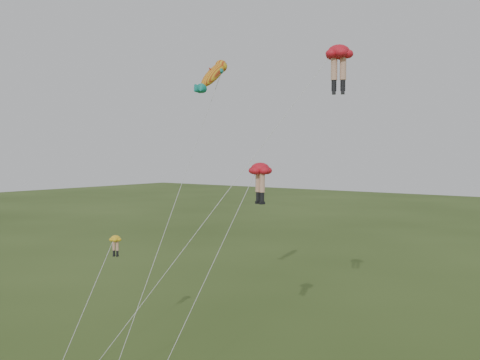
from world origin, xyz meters
The scene contains 4 objects.
legs_kite_red_high centered at (7.26, 7.90, 18.32)m, with size 11.47×11.63×19.16m.
legs_kite_red_mid centered at (3.93, 4.93, 11.67)m, with size 2.91×8.39×12.39m.
legs_kite_yellow centered at (-5.52, 2.02, 6.78)m, with size 3.04×7.27×7.61m.
fish_kite centered at (-1.77, 7.73, 18.16)m, with size 1.10×11.23×19.61m.
Camera 1 is at (21.49, -20.14, 12.89)m, focal length 40.00 mm.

